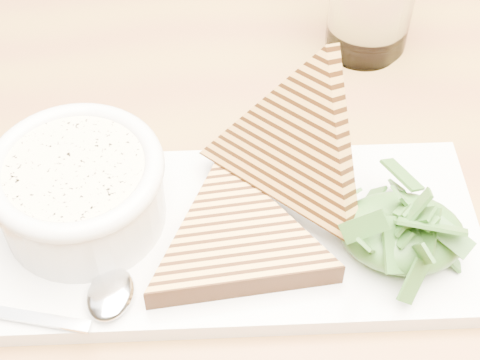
# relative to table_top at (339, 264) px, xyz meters

# --- Properties ---
(table_top) EXTENTS (1.27, 0.92, 0.04)m
(table_top) POSITION_rel_table_top_xyz_m (0.00, 0.00, 0.00)
(table_top) COLOR brown
(table_top) RESTS_ON ground
(platter) EXTENTS (0.39, 0.21, 0.02)m
(platter) POSITION_rel_table_top_xyz_m (-0.08, 0.00, 0.03)
(platter) COLOR white
(platter) RESTS_ON table_top
(soup_bowl) EXTENTS (0.12, 0.12, 0.05)m
(soup_bowl) POSITION_rel_table_top_xyz_m (-0.20, 0.00, 0.06)
(soup_bowl) COLOR white
(soup_bowl) RESTS_ON platter
(soup) EXTENTS (0.10, 0.10, 0.01)m
(soup) POSITION_rel_table_top_xyz_m (-0.20, 0.00, 0.09)
(soup) COLOR #F9E3B0
(soup) RESTS_ON soup_bowl
(bowl_rim) EXTENTS (0.13, 0.13, 0.01)m
(bowl_rim) POSITION_rel_table_top_xyz_m (-0.20, 0.00, 0.09)
(bowl_rim) COLOR white
(bowl_rim) RESTS_ON soup_bowl
(sandwich_flat) EXTENTS (0.20, 0.20, 0.02)m
(sandwich_flat) POSITION_rel_table_top_xyz_m (-0.08, -0.02, 0.05)
(sandwich_flat) COLOR #C68E41
(sandwich_flat) RESTS_ON platter
(sandwich_lean) EXTENTS (0.22, 0.22, 0.19)m
(sandwich_lean) POSITION_rel_table_top_xyz_m (-0.04, 0.04, 0.09)
(sandwich_lean) COLOR #C68E41
(sandwich_lean) RESTS_ON sandwich_flat
(salad_base) EXTENTS (0.09, 0.07, 0.04)m
(salad_base) POSITION_rel_table_top_xyz_m (0.04, -0.00, 0.05)
(salad_base) COLOR #153B13
(salad_base) RESTS_ON platter
(arugula_pile) EXTENTS (0.11, 0.10, 0.05)m
(arugula_pile) POSITION_rel_table_top_xyz_m (0.04, -0.00, 0.06)
(arugula_pile) COLOR #49742D
(arugula_pile) RESTS_ON platter
(spoon_bowl) EXTENTS (0.04, 0.05, 0.01)m
(spoon_bowl) POSITION_rel_table_top_xyz_m (-0.16, -0.07, 0.04)
(spoon_bowl) COLOR silver
(spoon_bowl) RESTS_ON platter
(spoon_handle) EXTENTS (0.11, 0.02, 0.00)m
(spoon_handle) POSITION_rel_table_top_xyz_m (-0.23, -0.09, 0.04)
(spoon_handle) COLOR silver
(spoon_handle) RESTS_ON platter
(glass_near) EXTENTS (0.07, 0.07, 0.11)m
(glass_near) POSITION_rel_table_top_xyz_m (0.02, 0.24, 0.07)
(glass_near) COLOR white
(glass_near) RESTS_ON table_top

